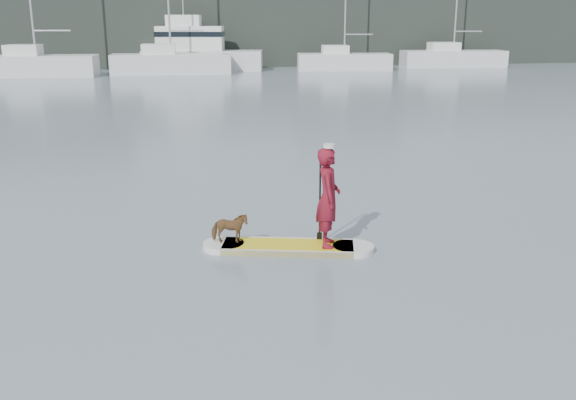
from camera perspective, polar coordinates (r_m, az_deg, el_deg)
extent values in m
plane|color=slate|center=(8.68, -11.10, -14.17)|extent=(140.00, 140.00, 0.00)
cube|color=yellow|center=(12.34, 0.00, -4.20)|extent=(2.62, 1.42, 0.12)
cylinder|color=silver|center=(12.48, -5.75, -4.04)|extent=(0.80, 0.80, 0.12)
cylinder|color=silver|center=(12.32, 5.83, -4.32)|extent=(0.80, 0.80, 0.12)
cube|color=silver|center=(12.69, 0.12, -3.63)|extent=(2.43, 0.70, 0.12)
cube|color=silver|center=(11.99, -0.12, -4.81)|extent=(2.43, 0.70, 0.12)
imported|color=maroon|center=(12.00, 3.59, 0.23)|extent=(0.59, 0.77, 1.89)
cylinder|color=silver|center=(11.77, 3.67, 4.82)|extent=(0.22, 0.22, 0.07)
imported|color=brown|center=(12.35, -5.22, -2.51)|extent=(0.73, 0.39, 0.59)
cylinder|color=black|center=(12.33, 2.86, 0.36)|extent=(0.11, 0.30, 1.89)
cube|color=black|center=(12.60, 2.80, -3.59)|extent=(0.10, 0.05, 0.32)
cube|color=silver|center=(52.53, -21.41, 11.03)|extent=(8.92, 3.66, 1.56)
cube|color=white|center=(52.70, -22.48, 12.22)|extent=(2.61, 2.24, 0.78)
cylinder|color=#B7B7BC|center=(52.09, -20.25, 13.95)|extent=(2.68, 0.35, 0.11)
cube|color=silver|center=(52.20, -10.33, 11.81)|extent=(9.32, 3.30, 1.53)
cube|color=white|center=(52.18, -11.43, 13.02)|extent=(2.67, 2.12, 0.77)
cylinder|color=#B7B7BC|center=(52.06, -8.98, 14.64)|extent=(2.63, 0.24, 0.11)
cube|color=silver|center=(55.37, 5.01, 12.14)|extent=(8.09, 3.66, 1.36)
cube|color=white|center=(55.22, 4.22, 13.21)|extent=(2.42, 2.08, 0.68)
cylinder|color=#B7B7BC|center=(55.43, 6.31, 14.43)|extent=(2.33, 0.44, 0.10)
cube|color=silver|center=(60.32, 14.45, 12.06)|extent=(9.31, 3.55, 1.45)
cube|color=white|center=(59.97, 13.69, 13.13)|extent=(2.72, 2.12, 0.72)
cylinder|color=#B7B7BC|center=(60.65, 15.75, 14.24)|extent=(2.48, 0.34, 0.10)
cube|color=silver|center=(55.41, -7.57, 12.19)|extent=(10.27, 4.86, 1.61)
cube|color=white|center=(55.46, -8.68, 14.01)|extent=(5.79, 3.42, 1.97)
cube|color=white|center=(55.51, -9.27, 15.47)|extent=(3.03, 2.17, 0.90)
cube|color=black|center=(55.45, -8.70, 14.38)|extent=(5.90, 3.50, 0.40)
cylinder|color=#B7B7BC|center=(55.52, -9.32, 16.68)|extent=(0.09, 0.09, 1.44)
cube|color=black|center=(60.54, -11.44, 14.41)|extent=(90.00, 6.00, 6.00)
cube|color=black|center=(62.37, -21.06, 15.11)|extent=(14.00, 4.00, 9.00)
cube|color=black|center=(64.05, 5.45, 15.61)|extent=(10.00, 4.00, 8.00)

